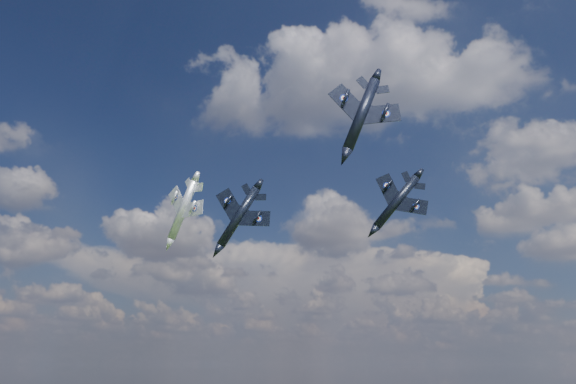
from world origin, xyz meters
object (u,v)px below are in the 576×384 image
(jet_right_navy, at_px, (361,114))
(jet_high_navy, at_px, (396,202))
(jet_lead_navy, at_px, (239,217))
(jet_left_silver, at_px, (183,210))

(jet_right_navy, relative_size, jet_high_navy, 0.83)
(jet_lead_navy, height_order, jet_left_silver, jet_left_silver)
(jet_high_navy, height_order, jet_left_silver, jet_high_navy)
(jet_right_navy, bearing_deg, jet_high_navy, 73.32)
(jet_high_navy, xyz_separation_m, jet_left_silver, (-37.28, -4.52, 0.49))
(jet_left_silver, bearing_deg, jet_lead_navy, -14.77)
(jet_lead_navy, bearing_deg, jet_left_silver, 132.99)
(jet_lead_navy, bearing_deg, jet_right_navy, -51.84)
(jet_right_navy, distance_m, jet_left_silver, 48.42)
(jet_right_navy, height_order, jet_left_silver, jet_left_silver)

